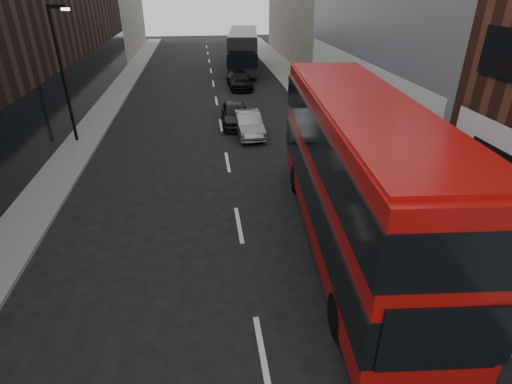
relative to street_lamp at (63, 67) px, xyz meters
name	(u,v)px	position (x,y,z in m)	size (l,w,h in m)	color
sidewalk_right	(314,100)	(15.72, 7.00, -4.11)	(3.00, 80.00, 0.15)	slate
sidewalk_left	(107,107)	(0.22, 7.00, -4.11)	(2.00, 80.00, 0.15)	slate
street_lamp	(63,67)	(0.00, 0.00, 0.00)	(1.06, 0.22, 7.00)	black
red_bus	(356,169)	(11.87, -11.66, -1.36)	(4.04, 12.78, 5.08)	#AB0C0A
grey_bus	(243,49)	(11.62, 19.88, -2.10)	(4.25, 12.23, 3.88)	black
car_a	(235,114)	(9.16, 2.00, -3.45)	(1.72, 4.27, 1.46)	black
car_b	(248,124)	(9.77, 0.00, -3.51)	(1.42, 4.07, 1.34)	gray
car_c	(239,80)	(10.42, 12.11, -3.50)	(1.91, 4.69, 1.36)	black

